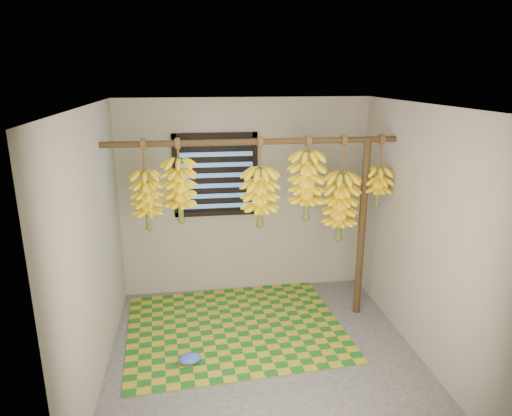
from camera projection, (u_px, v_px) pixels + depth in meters
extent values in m
cube|color=#464646|center=(264.00, 356.00, 4.48)|extent=(3.00, 3.00, 0.01)
cube|color=silver|center=(265.00, 105.00, 3.80)|extent=(3.00, 3.00, 0.01)
cube|color=gray|center=(245.00, 198.00, 5.57)|extent=(3.00, 0.01, 2.40)
cube|color=gray|center=(93.00, 249.00, 3.93)|extent=(0.01, 3.00, 2.40)
cube|color=gray|center=(420.00, 233.00, 4.34)|extent=(0.01, 3.00, 2.40)
cube|color=black|center=(216.00, 175.00, 5.41)|extent=(1.00, 0.04, 1.00)
cylinder|color=#45301C|center=(254.00, 142.00, 4.58)|extent=(3.00, 0.06, 0.06)
cylinder|color=#45301C|center=(362.00, 230.00, 5.02)|extent=(0.08, 0.08, 2.00)
cube|color=#1C5F1C|center=(235.00, 327.00, 4.96)|extent=(2.40, 1.98, 0.01)
ellipsoid|color=blue|center=(190.00, 359.00, 4.33)|extent=(0.25, 0.20, 0.09)
cylinder|color=brown|center=(144.00, 157.00, 4.46)|extent=(0.02, 0.02, 0.32)
cylinder|color=#4C5923|center=(147.00, 198.00, 4.58)|extent=(0.05, 0.05, 0.58)
cylinder|color=brown|center=(178.00, 151.00, 4.49)|extent=(0.02, 0.02, 0.20)
cylinder|color=#4C5923|center=(180.00, 189.00, 4.60)|extent=(0.06, 0.06, 0.63)
cylinder|color=brown|center=(260.00, 155.00, 4.62)|extent=(0.02, 0.02, 0.33)
cylinder|color=#4C5923|center=(260.00, 196.00, 4.74)|extent=(0.06, 0.06, 0.58)
cylinder|color=brown|center=(308.00, 146.00, 4.67)|extent=(0.02, 0.02, 0.17)
cylinder|color=#4C5923|center=(307.00, 184.00, 4.78)|extent=(0.06, 0.06, 0.69)
cylinder|color=brown|center=(343.00, 157.00, 4.75)|extent=(0.02, 0.02, 0.41)
cylinder|color=#4C5923|center=(340.00, 205.00, 4.90)|extent=(0.06, 0.06, 0.71)
cylinder|color=brown|center=(381.00, 153.00, 4.80)|extent=(0.02, 0.02, 0.35)
cylinder|color=#4C5923|center=(378.00, 185.00, 4.90)|extent=(0.05, 0.05, 0.39)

